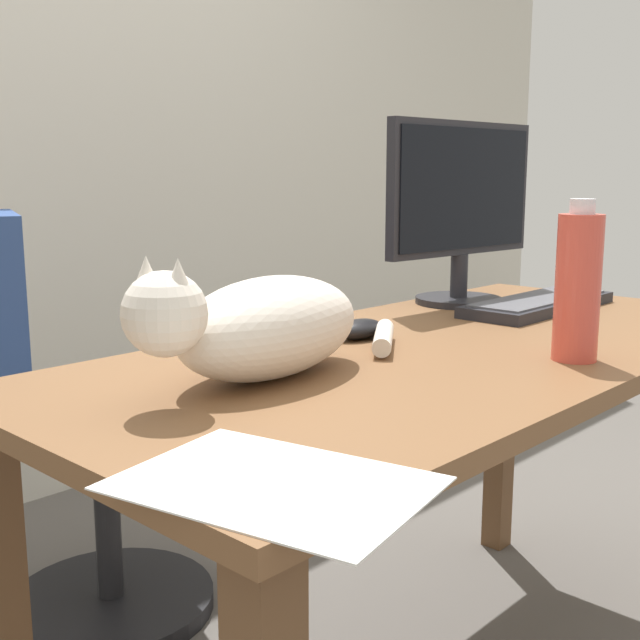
# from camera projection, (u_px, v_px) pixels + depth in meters

# --- Properties ---
(back_wall) EXTENTS (6.00, 0.04, 2.60)m
(back_wall) POSITION_uv_depth(u_px,v_px,m) (16.00, 81.00, 2.36)
(back_wall) COLOR beige
(back_wall) RESTS_ON ground_plane
(desk) EXTENTS (1.53, 0.69, 0.73)m
(desk) POSITION_uv_depth(u_px,v_px,m) (443.00, 400.00, 1.44)
(desk) COLOR brown
(desk) RESTS_ON ground_plane
(office_chair) EXTENTS (0.51, 0.49, 0.95)m
(office_chair) POSITION_uv_depth(u_px,v_px,m) (81.00, 447.00, 1.82)
(office_chair) COLOR black
(office_chair) RESTS_ON ground_plane
(monitor) EXTENTS (0.48, 0.20, 0.42)m
(monitor) POSITION_uv_depth(u_px,v_px,m) (462.00, 206.00, 1.82)
(monitor) COLOR #232328
(monitor) RESTS_ON desk
(keyboard) EXTENTS (0.44, 0.15, 0.03)m
(keyboard) POSITION_uv_depth(u_px,v_px,m) (538.00, 304.00, 1.77)
(keyboard) COLOR #232328
(keyboard) RESTS_ON desk
(cat) EXTENTS (0.61, 0.23, 0.20)m
(cat) POSITION_uv_depth(u_px,v_px,m) (261.00, 325.00, 1.16)
(cat) COLOR silver
(cat) RESTS_ON desk
(computer_mouse) EXTENTS (0.11, 0.06, 0.04)m
(computer_mouse) POSITION_uv_depth(u_px,v_px,m) (360.00, 329.00, 1.46)
(computer_mouse) COLOR black
(computer_mouse) RESTS_ON desk
(paper_sheet) EXTENTS (0.27, 0.33, 0.00)m
(paper_sheet) POSITION_uv_depth(u_px,v_px,m) (274.00, 483.00, 0.78)
(paper_sheet) COLOR white
(paper_sheet) RESTS_ON desk
(water_bottle) EXTENTS (0.07, 0.07, 0.26)m
(water_bottle) POSITION_uv_depth(u_px,v_px,m) (578.00, 286.00, 1.28)
(water_bottle) COLOR #D84C3D
(water_bottle) RESTS_ON desk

